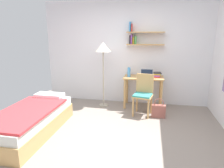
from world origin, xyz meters
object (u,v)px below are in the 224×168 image
at_px(standing_lamp, 103,51).
at_px(handbag, 159,111).
at_px(desk_chair, 143,93).
at_px(water_bottle, 129,72).
at_px(bed, 31,121).
at_px(desk, 143,83).
at_px(book_stack, 157,75).
at_px(laptop, 147,75).

distance_m(standing_lamp, handbag, 1.89).
bearing_deg(handbag, desk_chair, 160.37).
relative_size(standing_lamp, water_bottle, 6.85).
bearing_deg(bed, desk, 42.70).
xyz_separation_m(bed, standing_lamp, (0.96, 1.67, 1.15)).
bearing_deg(water_bottle, standing_lamp, -176.62).
bearing_deg(book_stack, handbag, -84.61).
height_order(desk_chair, standing_lamp, standing_lamp).
height_order(bed, standing_lamp, standing_lamp).
height_order(desk, laptop, laptop).
height_order(bed, desk_chair, desk_chair).
relative_size(bed, standing_lamp, 1.19).
xyz_separation_m(desk, handbag, (0.37, -0.61, -0.45)).
bearing_deg(desk, desk_chair, -87.13).
bearing_deg(laptop, handbag, -64.00).
relative_size(desk_chair, book_stack, 4.35).
bearing_deg(standing_lamp, book_stack, 5.67).
relative_size(desk, water_bottle, 4.10).
relative_size(desk, desk_chair, 1.04).
bearing_deg(laptop, desk, -176.74).
distance_m(desk, book_stack, 0.38).
height_order(standing_lamp, laptop, standing_lamp).
bearing_deg(water_bottle, laptop, 10.84).
distance_m(bed, laptop, 2.75).
xyz_separation_m(desk, desk_chair, (0.02, -0.49, -0.10)).
distance_m(desk_chair, standing_lamp, 1.39).
relative_size(bed, handbag, 4.36).
bearing_deg(water_bottle, desk_chair, -47.36).
relative_size(bed, laptop, 5.97).
bearing_deg(standing_lamp, desk_chair, -20.31).
xyz_separation_m(water_bottle, handbag, (0.72, -0.53, -0.73)).
bearing_deg(standing_lamp, handbag, -20.13).
xyz_separation_m(desk_chair, book_stack, (0.29, 0.50, 0.32)).
bearing_deg(handbag, bed, -152.91).
height_order(standing_lamp, water_bottle, standing_lamp).
distance_m(book_stack, handbag, 0.92).
xyz_separation_m(bed, desk_chair, (1.96, 1.30, 0.26)).
bearing_deg(water_bottle, handbag, -36.38).
xyz_separation_m(laptop, handbag, (0.30, -0.61, -0.66)).
bearing_deg(desk_chair, standing_lamp, 159.69).
bearing_deg(desk, bed, -137.30).
distance_m(desk, laptop, 0.22).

